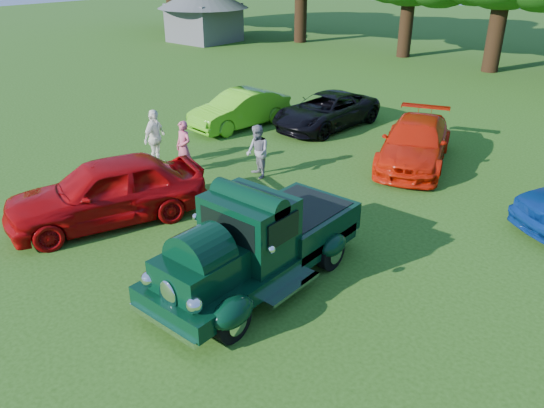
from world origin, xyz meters
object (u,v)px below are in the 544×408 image
Objects in this scene: back_car_lime at (240,109)px; spectator_pink at (184,147)px; spectator_white at (155,138)px; red_convertible at (107,191)px; back_car_orange at (415,143)px; gazebo at (203,6)px; spectator_grey at (258,152)px; back_car_black at (326,111)px; hero_pickup at (258,244)px.

spectator_pink reaches higher than back_car_lime.
spectator_white reaches higher than back_car_lime.
red_convertible is 9.16m from back_car_orange.
gazebo is at bearing 146.50° from back_car_lime.
back_car_lime is at bearing -9.85° from spectator_white.
spectator_grey is at bearing -145.99° from back_car_orange.
spectator_white is at bearing -157.72° from back_car_orange.
red_convertible is 1.04× the size of back_car_black.
spectator_pink is (-1.00, 3.31, -0.02)m from red_convertible.
hero_pickup is at bearing -38.44° from back_car_lime.
spectator_white is (-5.96, -5.18, 0.20)m from back_car_orange.
spectator_pink is at bearing -153.33° from back_car_orange.
back_car_lime is 2.31× the size of spectator_white.
gazebo is (-19.72, 16.65, 1.63)m from spectator_grey.
back_car_orange is 3.00× the size of spectator_pink.
spectator_white is 0.27× the size of gazebo.
red_convertible is 3.02× the size of spectator_grey.
back_car_black is at bearing -31.68° from gazebo.
red_convertible is at bearing -133.96° from back_car_orange.
hero_pickup is at bearing 25.88° from red_convertible.
spectator_grey is 0.89× the size of spectator_white.
back_car_black is 2.58× the size of spectator_white.
gazebo is (-18.79, 21.03, 1.61)m from red_convertible.
spectator_pink is at bearing -124.10° from spectator_grey.
back_car_black is 6.76m from spectator_white.
red_convertible is 3.46m from spectator_pink.
back_car_black is 6.36m from spectator_pink.
back_car_orange is (3.91, 8.28, -0.12)m from red_convertible.
back_car_black is 2.91× the size of spectator_pink.
spectator_white is (-1.05, -0.21, 0.10)m from spectator_pink.
back_car_lime is 20.95m from gazebo.
spectator_grey is at bearing 99.12° from red_convertible.
hero_pickup is 31.16m from gazebo.
back_car_black is at bearing 113.03° from red_convertible.
hero_pickup reaches higher than spectator_grey.
hero_pickup is at bearing -104.61° from back_car_orange.
spectator_white is (-6.53, 2.74, 0.04)m from hero_pickup.
hero_pickup is 10.43m from back_car_black.
hero_pickup is 4.49m from red_convertible.
gazebo reaches higher than back_car_black.
hero_pickup reaches higher than red_convertible.
spectator_grey is 0.24× the size of gazebo.
spectator_pink is 25.16m from gazebo.
red_convertible is 28.25m from gazebo.
spectator_pink is (-5.47, 2.95, -0.05)m from hero_pickup.
gazebo is at bearing 23.93° from spectator_white.
spectator_white is (-1.74, -6.53, 0.25)m from back_car_black.
hero_pickup is 2.80× the size of spectator_white.
spectator_pink reaches higher than back_car_orange.
back_car_lime is 0.63× the size of gazebo.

